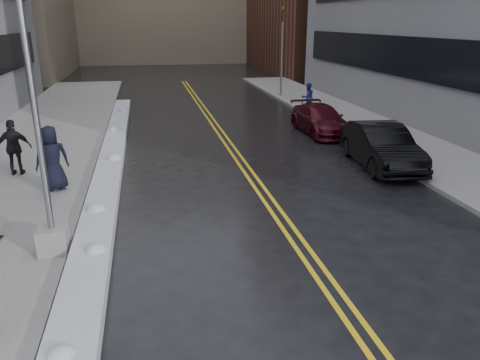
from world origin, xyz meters
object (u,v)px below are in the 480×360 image
pedestrian_c (52,158)px  car_black (381,146)px  pedestrian_d (14,147)px  pedestrian_east (308,97)px  traffic_signal (282,48)px  lamppost (41,153)px  fire_hydrant (381,133)px  car_maroon (320,119)px

pedestrian_c → car_black: size_ratio=0.42×
pedestrian_d → pedestrian_east: (13.81, 9.31, -0.13)m
traffic_signal → car_black: (-1.00, -16.86, -2.60)m
lamppost → pedestrian_d: 6.85m
car_black → pedestrian_east: bearing=90.7°
lamppost → car_black: lamppost is taller
lamppost → pedestrian_d: size_ratio=3.95×
lamppost → fire_hydrant: 14.81m
pedestrian_c → pedestrian_east: (12.26, 11.19, -0.19)m
fire_hydrant → traffic_signal: bearing=92.0°
car_black → lamppost: bearing=-149.6°
fire_hydrant → pedestrian_east: size_ratio=0.44×
fire_hydrant → pedestrian_c: (-12.98, -3.56, 0.63)m
fire_hydrant → pedestrian_d: bearing=-173.4°
pedestrian_c → car_black: pedestrian_c is taller
traffic_signal → pedestrian_c: 21.66m
fire_hydrant → car_black: bearing=-117.7°
pedestrian_d → traffic_signal: bearing=-131.4°
traffic_signal → pedestrian_d: traffic_signal is taller
fire_hydrant → traffic_signal: size_ratio=0.12×
lamppost → car_maroon: size_ratio=1.64×
lamppost → pedestrian_c: size_ratio=3.71×
fire_hydrant → car_maroon: 3.33m
fire_hydrant → pedestrian_c: 13.48m
pedestrian_d → car_black: bearing=175.3°
pedestrian_d → pedestrian_east: 16.66m
fire_hydrant → traffic_signal: traffic_signal is taller
pedestrian_c → pedestrian_d: (-1.55, 1.88, -0.06)m
pedestrian_east → car_maroon: bearing=69.0°
traffic_signal → pedestrian_east: (-0.22, -6.37, -2.42)m
fire_hydrant → pedestrian_d: (-14.53, -1.68, 0.57)m
pedestrian_d → fire_hydrant: bearing=-173.0°
lamppost → car_maroon: bearing=45.7°
pedestrian_c → car_maroon: bearing=-168.2°
pedestrian_c → car_black: 11.51m
pedestrian_d → car_maroon: bearing=-160.1°
pedestrian_east → car_maroon: pedestrian_east is taller
lamppost → pedestrian_east: bearing=53.5°
pedestrian_c → pedestrian_d: size_ratio=1.06×
car_black → car_maroon: size_ratio=1.04×
lamppost → car_black: size_ratio=1.57×
lamppost → fire_hydrant: lamppost is taller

